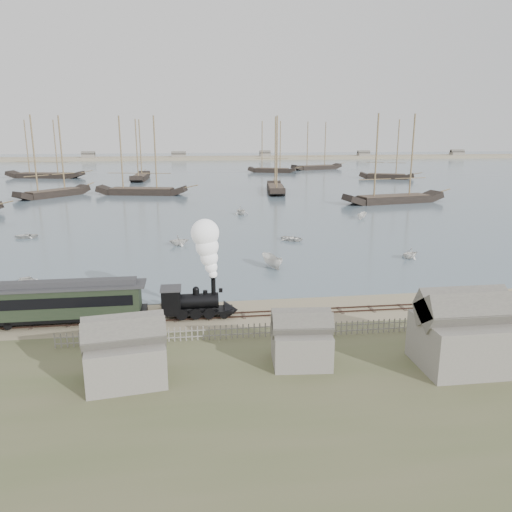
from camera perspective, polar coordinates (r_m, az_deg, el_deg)
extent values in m
plane|color=tan|center=(47.09, -0.49, -5.89)|extent=(600.00, 600.00, 0.00)
cube|color=#4C5D6D|center=(214.57, -6.38, 9.72)|extent=(600.00, 336.00, 0.06)
cube|color=#36241D|center=(44.73, -0.08, -6.85)|extent=(120.00, 0.08, 0.12)
cube|color=#36241D|center=(45.66, -0.25, -6.41)|extent=(120.00, 0.08, 0.12)
cube|color=#392D24|center=(45.22, -0.17, -6.71)|extent=(120.00, 1.80, 0.06)
cube|color=tan|center=(294.39, -6.82, 10.87)|extent=(500.00, 20.00, 1.80)
cube|color=black|center=(44.65, -6.58, -6.22)|extent=(6.14, 1.81, 0.23)
cylinder|color=black|center=(44.34, -7.08, -5.14)|extent=(3.79, 1.36, 1.36)
cube|color=black|center=(44.32, -9.67, -5.00)|extent=(1.63, 1.99, 2.08)
cube|color=#313134|center=(43.98, -9.73, -3.67)|extent=(1.81, 2.17, 0.11)
cylinder|color=black|center=(44.00, -4.89, -3.57)|extent=(0.40, 0.40, 1.45)
sphere|color=black|center=(44.01, -6.89, -3.84)|extent=(0.58, 0.58, 0.58)
cone|color=black|center=(44.82, -2.86, -6.19)|extent=(1.26, 1.81, 1.81)
cube|color=black|center=(44.13, -4.06, -3.93)|extent=(0.32, 0.32, 0.32)
cube|color=black|center=(45.92, -21.04, -6.47)|extent=(13.85, 2.27, 0.35)
cube|color=black|center=(45.47, -21.19, -4.83)|extent=(12.86, 2.47, 2.47)
cube|color=black|center=(44.24, -21.58, -5.05)|extent=(11.87, 0.06, 0.89)
cube|color=black|center=(46.56, -20.88, -4.05)|extent=(11.87, 0.06, 0.89)
cube|color=#313134|center=(45.09, -21.34, -3.28)|extent=(13.85, 2.67, 0.18)
cube|color=#313134|center=(45.01, -21.37, -2.92)|extent=(12.36, 1.19, 0.45)
imported|color=silver|center=(47.03, -8.41, -5.52)|extent=(4.18, 4.85, 0.85)
imported|color=silver|center=(58.63, -24.77, -2.72)|extent=(4.34, 3.74, 0.75)
imported|color=silver|center=(72.63, -8.80, 1.80)|extent=(3.16, 3.44, 1.53)
imported|color=silver|center=(60.17, 1.80, -0.61)|extent=(4.24, 2.77, 1.53)
imported|color=silver|center=(75.15, 4.17, 2.03)|extent=(4.22, 4.36, 0.74)
imported|color=silver|center=(67.47, 17.21, 0.32)|extent=(3.12, 3.31, 1.38)
imported|color=silver|center=(95.93, 12.00, 4.54)|extent=(3.15, 2.93, 1.21)
imported|color=silver|center=(84.67, -24.82, 2.12)|extent=(2.59, 3.54, 0.72)
imported|color=silver|center=(98.53, -1.73, 5.24)|extent=(4.10, 3.87, 1.71)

